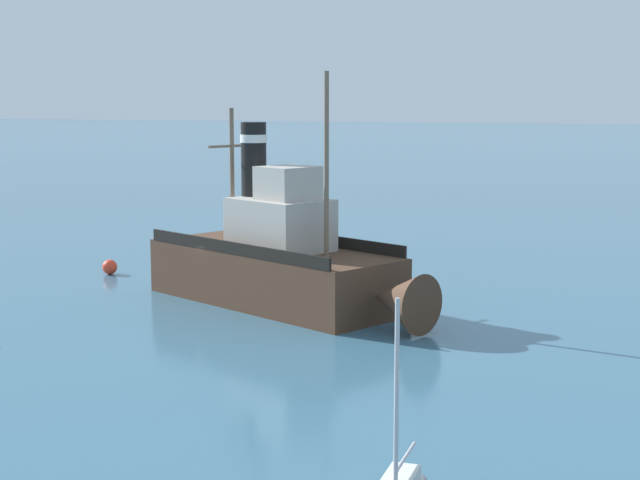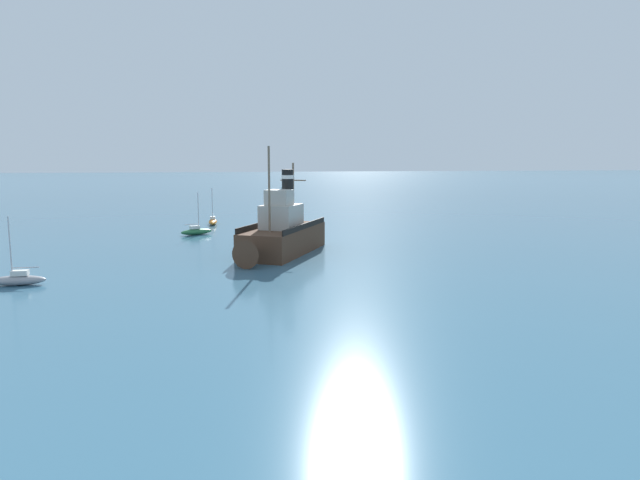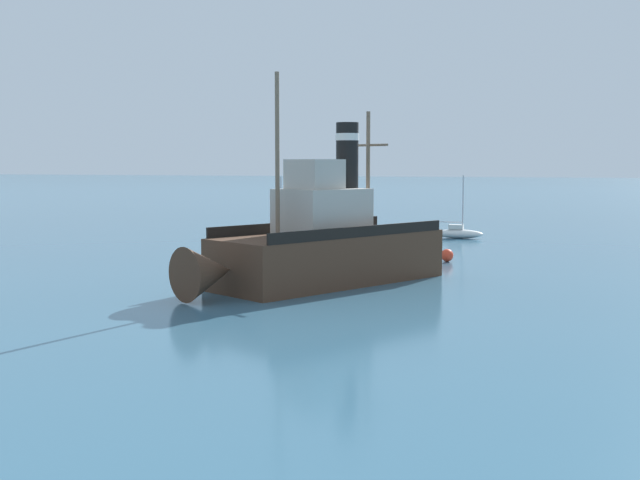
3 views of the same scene
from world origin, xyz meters
name	(u,v)px [view 3 (image 3 of 3)]	position (x,y,z in m)	size (l,w,h in m)	color
ground_plane	(344,277)	(0.00, 0.00, 0.00)	(600.00, 600.00, 0.00)	#38667F
old_tugboat	(320,246)	(0.43, 2.55, 1.83)	(9.67, 14.32, 9.90)	#4C3323
sailboat_green	(277,241)	(8.75, -12.42, 0.43)	(3.90, 2.64, 4.90)	#286B3D
sailboat_orange	(344,230)	(6.98, -22.55, 0.43)	(1.23, 3.84, 4.90)	orange
sailboat_white	(458,233)	(-2.04, -23.33, 0.43)	(3.80, 1.12, 4.90)	white
mooring_buoy	(447,255)	(-3.80, -8.31, 0.38)	(0.75, 0.75, 0.75)	red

